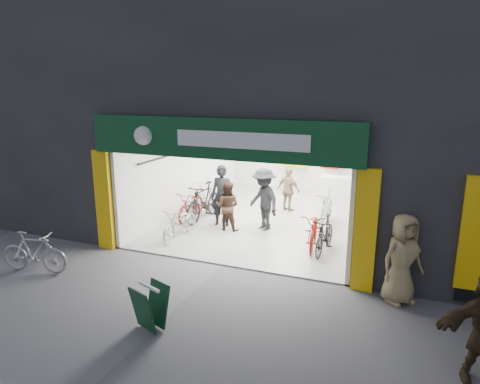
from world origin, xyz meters
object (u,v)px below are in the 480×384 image
Objects in this scene: bike_left_front at (180,223)px; parked_bike at (34,252)px; bike_right_front at (325,235)px; pedestrian_near at (402,259)px; sandwich_board at (150,306)px.

parked_bike is at bearing -121.20° from bike_left_front.
bike_right_front is 0.88× the size of pedestrian_near.
pedestrian_near is at bearing -88.92° from parked_bike.
pedestrian_near is 2.27× the size of sandwich_board.
sandwich_board is (-4.04, -2.62, -0.47)m from pedestrian_near.
parked_bike is at bearing -175.49° from sandwich_board.
pedestrian_near is (5.79, -1.59, 0.46)m from bike_left_front.
bike_left_front is 6.03m from pedestrian_near.
pedestrian_near is at bearing -14.23° from bike_left_front.
parked_bike is 0.89× the size of pedestrian_near.
bike_right_front is 6.95m from parked_bike.
parked_bike reaches higher than sandwich_board.
pedestrian_near reaches higher than bike_left_front.
bike_right_front is at bearing 7.14° from bike_left_front.
pedestrian_near is at bearing 52.92° from sandwich_board.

